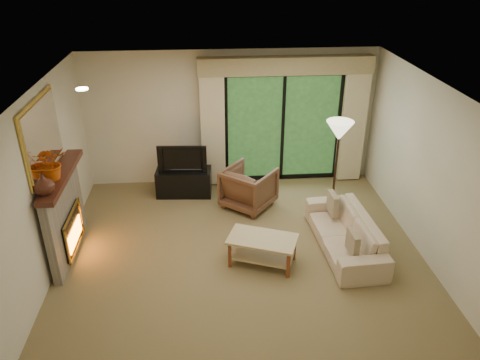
{
  "coord_description": "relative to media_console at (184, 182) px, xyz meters",
  "views": [
    {
      "loc": [
        -0.51,
        -5.95,
        4.31
      ],
      "look_at": [
        0.0,
        0.3,
        1.1
      ],
      "focal_mm": 35.0,
      "sensor_mm": 36.0,
      "label": 1
    }
  ],
  "objects": [
    {
      "name": "floor",
      "position": [
        0.93,
        -1.95,
        -0.25
      ],
      "size": [
        5.5,
        5.5,
        0.0
      ],
      "primitive_type": "plane",
      "color": "olive",
      "rests_on": "ground"
    },
    {
      "name": "curtain_left",
      "position": [
        0.58,
        0.39,
        0.95
      ],
      "size": [
        0.45,
        0.18,
        2.35
      ],
      "primitive_type": "cube",
      "color": "beige",
      "rests_on": "floor"
    },
    {
      "name": "wall_left",
      "position": [
        -1.82,
        -1.95,
        1.05
      ],
      "size": [
        0.0,
        5.0,
        5.0
      ],
      "primitive_type": "plane",
      "rotation": [
        1.57,
        0.0,
        1.57
      ],
      "color": "beige",
      "rests_on": "ground"
    },
    {
      "name": "pillow_far",
      "position": [
        2.47,
        -1.41,
        0.23
      ],
      "size": [
        0.11,
        0.36,
        0.35
      ],
      "primitive_type": "cube",
      "rotation": [
        0.0,
        0.0,
        0.05
      ],
      "color": "brown",
      "rests_on": "sofa"
    },
    {
      "name": "vase",
      "position": [
        -1.68,
        -2.36,
        1.26
      ],
      "size": [
        0.33,
        0.33,
        0.29
      ],
      "primitive_type": "imported",
      "rotation": [
        0.0,
        0.0,
        0.24
      ],
      "color": "#401D13",
      "rests_on": "fireplace"
    },
    {
      "name": "ceiling",
      "position": [
        0.93,
        -1.95,
        2.35
      ],
      "size": [
        5.5,
        5.5,
        0.0
      ],
      "primitive_type": "plane",
      "rotation": [
        3.14,
        0.0,
        0.0
      ],
      "color": "white",
      "rests_on": "ground"
    },
    {
      "name": "wall_back",
      "position": [
        0.93,
        0.55,
        1.05
      ],
      "size": [
        5.0,
        0.0,
        5.0
      ],
      "primitive_type": "plane",
      "rotation": [
        1.57,
        0.0,
        0.0
      ],
      "color": "beige",
      "rests_on": "ground"
    },
    {
      "name": "sofa",
      "position": [
        2.53,
        -1.97,
        0.03
      ],
      "size": [
        0.86,
        1.97,
        0.57
      ],
      "primitive_type": "imported",
      "rotation": [
        0.0,
        0.0,
        -1.52
      ],
      "color": "tan",
      "rests_on": "floor"
    },
    {
      "name": "media_console",
      "position": [
        0.0,
        0.0,
        0.0
      ],
      "size": [
        1.05,
        0.53,
        0.51
      ],
      "primitive_type": "cube",
      "rotation": [
        0.0,
        0.0,
        -0.07
      ],
      "color": "black",
      "rests_on": "floor"
    },
    {
      "name": "curtain_right",
      "position": [
        3.28,
        0.39,
        0.95
      ],
      "size": [
        0.45,
        0.18,
        2.35
      ],
      "primitive_type": "cube",
      "color": "beige",
      "rests_on": "floor"
    },
    {
      "name": "pillow_near",
      "position": [
        2.47,
        -2.53,
        0.22
      ],
      "size": [
        0.11,
        0.34,
        0.34
      ],
      "primitive_type": "cube",
      "rotation": [
        0.0,
        0.0,
        0.05
      ],
      "color": "brown",
      "rests_on": "sofa"
    },
    {
      "name": "armchair",
      "position": [
        1.17,
        -0.54,
        0.12
      ],
      "size": [
        1.14,
        1.14,
        0.75
      ],
      "primitive_type": "imported",
      "rotation": [
        0.0,
        0.0,
        2.47
      ],
      "color": "brown",
      "rests_on": "floor"
    },
    {
      "name": "cornice",
      "position": [
        1.93,
        0.41,
        2.07
      ],
      "size": [
        3.2,
        0.24,
        0.32
      ],
      "primitive_type": "cube",
      "color": "tan",
      "rests_on": "wall_back"
    },
    {
      "name": "fireplace",
      "position": [
        -1.7,
        -1.75,
        0.43
      ],
      "size": [
        0.24,
        1.7,
        1.37
      ],
      "primitive_type": null,
      "color": "slate",
      "rests_on": "floor"
    },
    {
      "name": "wall_front",
      "position": [
        0.93,
        -4.45,
        1.05
      ],
      "size": [
        5.0,
        0.0,
        5.0
      ],
      "primitive_type": "plane",
      "rotation": [
        -1.57,
        0.0,
        0.0
      ],
      "color": "beige",
      "rests_on": "ground"
    },
    {
      "name": "mirror",
      "position": [
        -1.79,
        -1.75,
        1.7
      ],
      "size": [
        0.07,
        1.45,
        1.02
      ],
      "primitive_type": null,
      "color": "gold",
      "rests_on": "wall_left"
    },
    {
      "name": "branches",
      "position": [
        -1.68,
        -1.93,
        1.36
      ],
      "size": [
        0.54,
        0.5,
        0.49
      ],
      "primitive_type": "imported",
      "rotation": [
        0.0,
        0.0,
        0.33
      ],
      "color": "#B8470B",
      "rests_on": "fireplace"
    },
    {
      "name": "sliding_door",
      "position": [
        1.93,
        0.5,
        0.85
      ],
      "size": [
        2.26,
        0.1,
        2.16
      ],
      "primitive_type": null,
      "color": "black",
      "rests_on": "floor"
    },
    {
      "name": "coffee_table",
      "position": [
        1.21,
        -2.26,
        -0.03
      ],
      "size": [
        1.12,
        0.87,
        0.45
      ],
      "primitive_type": null,
      "rotation": [
        0.0,
        0.0,
        -0.37
      ],
      "color": "tan",
      "rests_on": "floor"
    },
    {
      "name": "floor_lamp",
      "position": [
        2.63,
        -0.85,
        0.59
      ],
      "size": [
        0.59,
        0.59,
        1.7
      ],
      "primitive_type": null,
      "rotation": [
        0.0,
        0.0,
        -0.36
      ],
      "color": "beige",
      "rests_on": "floor"
    },
    {
      "name": "tv",
      "position": [
        -0.0,
        0.0,
        0.51
      ],
      "size": [
        0.91,
        0.18,
        0.52
      ],
      "primitive_type": "imported",
      "rotation": [
        0.0,
        0.0,
        -0.07
      ],
      "color": "black",
      "rests_on": "media_console"
    },
    {
      "name": "wall_right",
      "position": [
        3.68,
        -1.95,
        1.05
      ],
      "size": [
        0.0,
        5.0,
        5.0
      ],
      "primitive_type": "plane",
      "rotation": [
        1.57,
        0.0,
        -1.57
      ],
      "color": "beige",
      "rests_on": "ground"
    }
  ]
}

